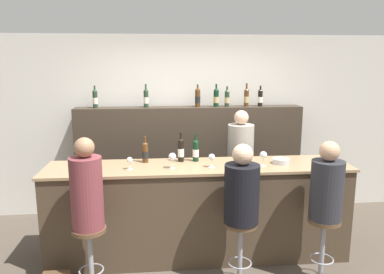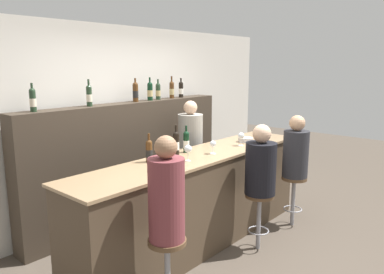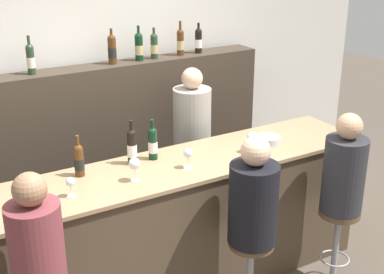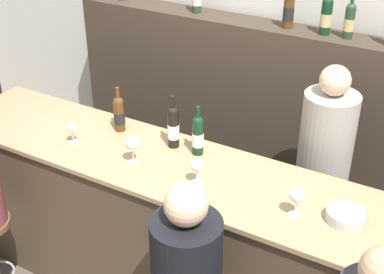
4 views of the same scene
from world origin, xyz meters
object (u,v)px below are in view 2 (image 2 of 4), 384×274
object	(u,v)px
wine_bottle_backbar_2	(135,92)
bar_stool_middle	(259,207)
metal_bowl	(246,140)
wine_bottle_backbar_0	(33,100)
wine_bottle_backbar_6	(181,89)
wine_bottle_backbar_4	(158,91)
wine_bottle_backbar_1	(89,95)
wine_bottle_counter_1	(176,143)
wine_bottle_backbar_5	(172,90)
wine_glass_0	(157,160)
wine_glass_3	(241,136)
bar_stool_left	(167,256)
guest_seated_right	(296,151)
bartender	(190,163)
wine_bottle_backbar_3	(150,91)
wine_bottle_counter_0	(149,151)
wine_bottle_counter_2	(186,141)
guest_seated_left	(166,195)
bar_stool_right	(294,188)
wine_glass_2	(213,144)
wine_glass_1	(188,149)
guest_seated_middle	(261,165)

from	to	relation	value
wine_bottle_backbar_2	bar_stool_middle	size ratio (longest dim) A/B	0.47
metal_bowl	wine_bottle_backbar_0	bearing A→B (deg)	151.36
wine_bottle_backbar_6	wine_bottle_backbar_4	bearing A→B (deg)	180.00
wine_bottle_backbar_1	wine_bottle_backbar_4	bearing A→B (deg)	0.00
wine_bottle_counter_1	wine_bottle_backbar_2	xyz separation A→B (m)	(0.30, 1.03, 0.51)
wine_bottle_backbar_5	wine_glass_0	size ratio (longest dim) A/B	2.37
wine_glass_0	wine_glass_3	bearing A→B (deg)	-0.00
wine_bottle_backbar_0	bar_stool_left	bearing A→B (deg)	-84.46
guest_seated_right	bartender	distance (m)	1.43
wine_bottle_backbar_3	wine_bottle_counter_1	bearing A→B (deg)	-118.78
wine_bottle_backbar_4	metal_bowl	xyz separation A→B (m)	(0.41, -1.22, -0.60)
wine_glass_0	wine_bottle_backbar_0	bearing A→B (deg)	112.60
wine_bottle_backbar_3	wine_bottle_backbar_5	size ratio (longest dim) A/B	0.98
wine_bottle_counter_0	wine_bottle_backbar_0	distance (m)	1.34
wine_bottle_backbar_0	wine_glass_3	xyz separation A→B (m)	(2.00, -1.30, -0.52)
wine_bottle_counter_2	wine_bottle_backbar_5	distance (m)	1.41
wine_glass_3	guest_seated_right	world-z (taller)	guest_seated_right
guest_seated_left	bar_stool_middle	world-z (taller)	guest_seated_left
bar_stool_middle	bar_stool_right	size ratio (longest dim) A/B	1.00
wine_bottle_counter_2	wine_bottle_backbar_2	bearing A→B (deg)	82.75
wine_glass_2	guest_seated_right	bearing A→B (deg)	-24.63
wine_bottle_backbar_0	wine_bottle_counter_0	bearing A→B (deg)	-55.73
wine_bottle_backbar_6	wine_glass_1	distance (m)	1.91
wine_bottle_backbar_4	wine_glass_3	size ratio (longest dim) A/B	1.72
wine_bottle_backbar_5	wine_glass_3	world-z (taller)	wine_bottle_backbar_5
wine_glass_0	wine_bottle_backbar_2	bearing A→B (deg)	56.34
bar_stool_left	wine_glass_2	bearing A→B (deg)	21.70
wine_bottle_counter_0	guest_seated_left	bearing A→B (deg)	-124.12
wine_bottle_counter_0	bar_stool_left	xyz separation A→B (m)	(-0.52, -0.77, -0.70)
bar_stool_middle	guest_seated_middle	size ratio (longest dim) A/B	0.84
wine_bottle_counter_1	wine_bottle_backbar_1	world-z (taller)	wine_bottle_backbar_1
wine_bottle_backbar_5	guest_seated_middle	world-z (taller)	wine_bottle_backbar_5
wine_bottle_counter_0	wine_glass_1	xyz separation A→B (m)	(0.30, -0.28, 0.00)
wine_bottle_backbar_5	wine_glass_2	distance (m)	1.56
wine_bottle_counter_2	bar_stool_right	distance (m)	1.62
wine_glass_1	bar_stool_middle	world-z (taller)	wine_glass_1
metal_bowl	wine_bottle_backbar_2	bearing A→B (deg)	124.03
wine_bottle_backbar_2	wine_bottle_backbar_3	distance (m)	0.26
wine_bottle_backbar_5	wine_glass_1	world-z (taller)	wine_bottle_backbar_5
wine_bottle_counter_1	wine_bottle_backbar_1	distance (m)	1.22
guest_seated_middle	wine_bottle_backbar_1	bearing A→B (deg)	118.09
wine_bottle_backbar_6	wine_glass_3	xyz separation A→B (m)	(-0.30, -1.30, -0.51)
wine_bottle_backbar_5	wine_glass_0	world-z (taller)	wine_bottle_backbar_5
wine_bottle_backbar_2	guest_seated_middle	xyz separation A→B (m)	(0.24, -1.80, -0.73)
wine_bottle_backbar_0	guest_seated_right	world-z (taller)	wine_bottle_backbar_0
metal_bowl	bar_stool_middle	size ratio (longest dim) A/B	0.29
wine_bottle_counter_1	wine_glass_0	size ratio (longest dim) A/B	2.50
guest_seated_left	wine_glass_3	bearing A→B (deg)	15.26
guest_seated_left	bartender	world-z (taller)	bartender
metal_bowl	wine_glass_3	bearing A→B (deg)	-160.32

